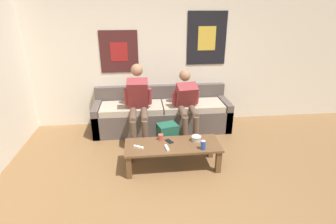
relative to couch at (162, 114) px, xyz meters
name	(u,v)px	position (x,y,z in m)	size (l,w,h in m)	color
ground_plane	(176,213)	(-0.05, -2.20, -0.28)	(18.00, 18.00, 0.00)	brown
wall_back	(157,57)	(-0.05, 0.37, 1.00)	(10.00, 0.07, 2.55)	silver
couch	(162,114)	(0.00, 0.00, 0.00)	(2.44, 0.73, 0.76)	#564C47
coffee_table	(173,148)	(0.03, -1.29, 0.02)	(1.32, 0.51, 0.36)	brown
person_seated_adult	(138,101)	(-0.43, -0.37, 0.40)	(0.47, 0.97, 1.25)	brown
person_seated_teen	(187,102)	(0.39, -0.36, 0.35)	(0.47, 0.91, 1.13)	brown
backpack	(168,136)	(0.02, -0.72, -0.09)	(0.35, 0.33, 0.40)	#1E5642
ceramic_bowl	(196,138)	(0.38, -1.22, 0.12)	(0.14, 0.14, 0.08)	#B7B2A8
pillar_candle	(161,137)	(-0.12, -1.13, 0.12)	(0.08, 0.08, 0.09)	#B24C42
drink_can_blue	(203,145)	(0.42, -1.46, 0.14)	(0.07, 0.07, 0.12)	#28479E
game_controller_near_left	(138,147)	(-0.44, -1.33, 0.09)	(0.14, 0.10, 0.03)	white
game_controller_near_right	(167,148)	(-0.06, -1.39, 0.09)	(0.06, 0.15, 0.03)	white
cell_phone	(169,141)	(-0.01, -1.20, 0.08)	(0.12, 0.15, 0.01)	black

